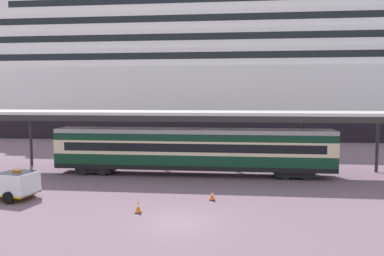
{
  "coord_description": "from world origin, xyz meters",
  "views": [
    {
      "loc": [
        2.72,
        -19.2,
        6.89
      ],
      "look_at": [
        -0.14,
        8.52,
        4.5
      ],
      "focal_mm": 33.76,
      "sensor_mm": 36.0,
      "label": 1
    }
  ],
  "objects": [
    {
      "name": "platform_canopy",
      "position": [
        -0.48,
        12.6,
        5.36
      ],
      "size": [
        40.13,
        5.67,
        5.62
      ],
      "color": "silver",
      "rests_on": "ground"
    },
    {
      "name": "cruise_ship",
      "position": [
        16.39,
        48.33,
        13.46
      ],
      "size": [
        131.03,
        22.23,
        39.87
      ],
      "color": "black",
      "rests_on": "ground"
    },
    {
      "name": "traffic_cone_near",
      "position": [
        1.64,
        4.41,
        0.36
      ],
      "size": [
        0.36,
        0.36,
        0.73
      ],
      "color": "black",
      "rests_on": "ground"
    },
    {
      "name": "traffic_cone_mid",
      "position": [
        -2.62,
        1.33,
        0.38
      ],
      "size": [
        0.36,
        0.36,
        0.77
      ],
      "color": "black",
      "rests_on": "ground"
    },
    {
      "name": "train_carriage",
      "position": [
        -0.48,
        12.17,
        2.31
      ],
      "size": [
        24.25,
        2.81,
        4.11
      ],
      "color": "black",
      "rests_on": "ground"
    },
    {
      "name": "ground_plane",
      "position": [
        0.0,
        0.0,
        0.0
      ],
      "size": [
        400.0,
        400.0,
        0.0
      ],
      "primitive_type": "plane",
      "color": "slate"
    },
    {
      "name": "service_truck",
      "position": [
        -12.36,
        3.49,
        0.99
      ],
      "size": [
        5.49,
        3.0,
        2.02
      ],
      "color": "white",
      "rests_on": "ground"
    }
  ]
}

